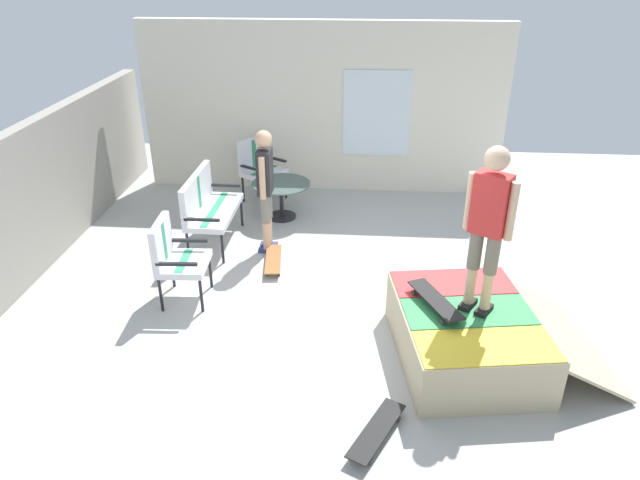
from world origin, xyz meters
name	(u,v)px	position (x,y,z in m)	size (l,w,h in m)	color
ground_plane	(341,311)	(0.00, 0.00, -0.05)	(12.00, 12.00, 0.10)	#B2B2AD
house_facade	(323,108)	(3.80, 0.49, 1.39)	(0.23, 6.00, 2.78)	silver
skate_ramp	(468,334)	(-0.82, -1.32, 0.28)	(1.96, 2.29, 0.57)	tan
patio_bench	(206,203)	(1.54, 1.96, 0.62)	(1.26, 0.58, 1.02)	black
patio_chair_near_house	(258,164)	(3.20, 1.51, 0.61)	(0.82, 0.80, 1.02)	black
patio_chair_by_wall	(173,254)	(0.05, 1.97, 0.61)	(0.65, 0.58, 1.02)	black
patio_table	(281,193)	(2.46, 1.04, 0.40)	(0.90, 0.90, 0.57)	black
person_watching	(265,183)	(1.39, 1.09, 1.00)	(0.48, 0.24, 1.71)	navy
person_skater	(489,220)	(-0.79, -1.36, 1.56)	(0.35, 0.41, 1.69)	black
skateboard_by_bench	(273,260)	(0.94, 0.95, 0.08)	(0.82, 0.29, 0.10)	brown
skateboard_spare	(377,431)	(-2.01, -0.39, 0.08)	(0.80, 0.54, 0.10)	black
skateboard_on_ramp	(435,300)	(-0.79, -0.96, 0.66)	(0.81, 0.52, 0.10)	black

